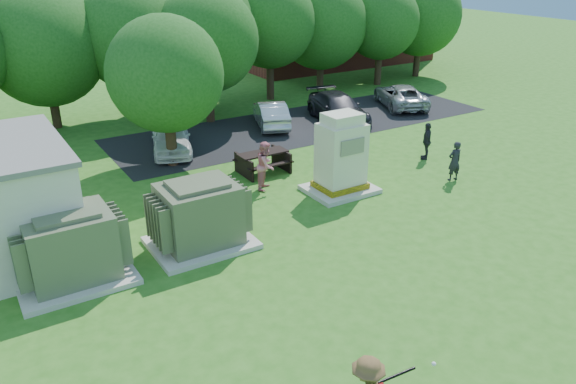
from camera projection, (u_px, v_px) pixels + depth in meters
ground at (367, 288)px, 14.94m from camera, size 120.00×120.00×0.00m
brick_building at (329, 9)px, 43.07m from camera, size 15.00×8.00×8.00m
parking_strip at (306, 124)px, 28.84m from camera, size 20.00×6.00×0.01m
transformer_left at (71, 248)px, 14.92m from camera, size 3.00×2.40×2.07m
transformer_right at (199, 216)px, 16.71m from camera, size 3.00×2.40×2.07m
generator_cabinet at (341, 158)px, 20.34m from camera, size 2.45×2.00×2.98m
picnic_table at (263, 160)px, 22.42m from camera, size 1.99×1.49×0.85m
person_by_generator at (455, 161)px, 21.55m from camera, size 0.62×0.45×1.57m
person_at_picnic at (266, 165)px, 20.75m from camera, size 1.12×1.12×1.83m
person_walking_right at (427, 141)px, 23.77m from camera, size 0.92×0.94×1.59m
car_white at (171, 137)px, 24.63m from camera, size 2.81×4.34×1.37m
car_silver_a at (271, 114)px, 28.20m from camera, size 2.66×4.14×1.29m
car_dark at (338, 108)px, 28.95m from camera, size 2.93×5.16×1.41m
car_silver_b at (400, 96)px, 31.73m from camera, size 3.71×5.01×1.26m
batting_equipment at (399, 376)px, 10.31m from camera, size 1.52×0.16×0.17m
tree_row at (167, 37)px, 28.54m from camera, size 41.30×13.30×7.30m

